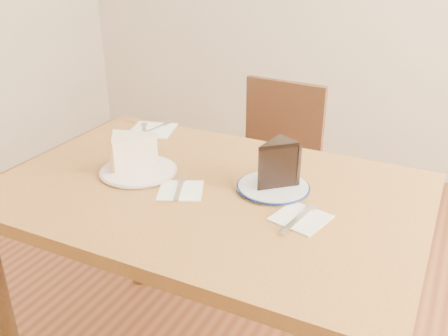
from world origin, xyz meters
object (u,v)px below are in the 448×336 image
table (209,218)px  chocolate_cake (273,167)px  chair_far (269,175)px  plate_cream (138,171)px  carrot_cake (136,152)px  plate_navy (273,187)px

table → chocolate_cake: size_ratio=10.11×
chair_far → plate_cream: 0.77m
table → chair_far: chair_far is taller
table → chocolate_cake: chocolate_cake is taller
carrot_cake → chocolate_cake: bearing=63.4°
chocolate_cake → plate_cream: bearing=38.8°
chair_far → plate_cream: (-0.16, -0.70, 0.28)m
chair_far → plate_navy: size_ratio=4.30×
table → plate_cream: plate_cream is taller
plate_navy → table: bearing=-156.3°
table → plate_navy: bearing=23.7°
plate_navy → chocolate_cake: chocolate_cake is taller
chair_far → plate_navy: chair_far is taller
plate_cream → chair_far: bearing=77.4°
chocolate_cake → table: bearing=51.0°
table → chair_far: 0.72m
plate_cream → chocolate_cake: 0.42m
table → carrot_cake: carrot_cake is taller
table → plate_navy: size_ratio=6.06×
chair_far → plate_navy: 0.73m
chocolate_cake → plate_navy: bearing=-84.3°
chair_far → chocolate_cake: chocolate_cake is taller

